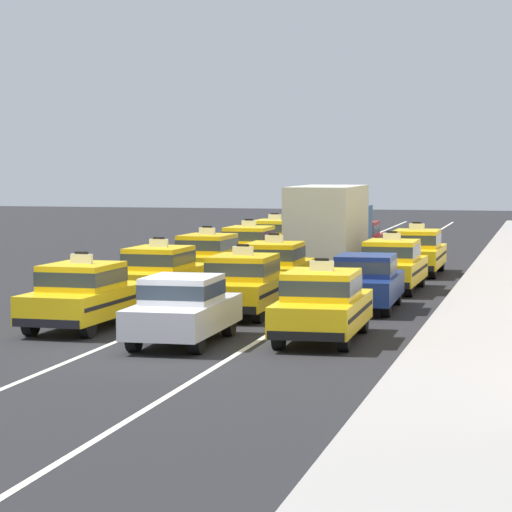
% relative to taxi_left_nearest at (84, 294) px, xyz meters
% --- Properties ---
extents(ground_plane, '(160.00, 160.00, 0.00)m').
position_rel_taxi_left_nearest_xyz_m(ground_plane, '(3.13, -3.53, -0.88)').
color(ground_plane, '#232326').
extents(lane_stripe_left_center, '(0.14, 80.00, 0.01)m').
position_rel_taxi_left_nearest_xyz_m(lane_stripe_left_center, '(1.53, 16.47, -0.87)').
color(lane_stripe_left_center, silver).
rests_on(lane_stripe_left_center, ground).
extents(lane_stripe_center_right, '(0.14, 80.00, 0.01)m').
position_rel_taxi_left_nearest_xyz_m(lane_stripe_center_right, '(4.73, 16.47, -0.87)').
color(lane_stripe_center_right, silver).
rests_on(lane_stripe_center_right, ground).
extents(taxi_left_nearest, '(1.98, 4.62, 1.96)m').
position_rel_taxi_left_nearest_xyz_m(taxi_left_nearest, '(0.00, 0.00, 0.00)').
color(taxi_left_nearest, black).
rests_on(taxi_left_nearest, ground).
extents(taxi_left_second, '(1.95, 4.61, 1.96)m').
position_rel_taxi_left_nearest_xyz_m(taxi_left_second, '(0.05, 6.03, 0.00)').
color(taxi_left_second, black).
rests_on(taxi_left_second, ground).
extents(taxi_left_third, '(2.01, 4.63, 1.96)m').
position_rel_taxi_left_nearest_xyz_m(taxi_left_third, '(-0.23, 12.32, 0.00)').
color(taxi_left_third, black).
rests_on(taxi_left_third, ground).
extents(taxi_left_fourth, '(1.86, 4.58, 1.96)m').
position_rel_taxi_left_nearest_xyz_m(taxi_left_fourth, '(-0.05, 17.60, 0.00)').
color(taxi_left_fourth, black).
rests_on(taxi_left_fourth, ground).
extents(taxi_left_fifth, '(1.88, 4.58, 1.96)m').
position_rel_taxi_left_nearest_xyz_m(taxi_left_fifth, '(-0.26, 23.14, 0.00)').
color(taxi_left_fifth, black).
rests_on(taxi_left_fifth, ground).
extents(taxi_left_sixth, '(1.83, 4.57, 1.96)m').
position_rel_taxi_left_nearest_xyz_m(taxi_left_sixth, '(-0.15, 29.62, 0.00)').
color(taxi_left_sixth, black).
rests_on(taxi_left_sixth, ground).
extents(sedan_center_nearest, '(1.80, 4.32, 1.58)m').
position_rel_taxi_left_nearest_xyz_m(sedan_center_nearest, '(3.16, -1.84, -0.03)').
color(sedan_center_nearest, black).
rests_on(sedan_center_nearest, ground).
extents(taxi_center_second, '(1.85, 4.57, 1.96)m').
position_rel_taxi_left_nearest_xyz_m(taxi_center_second, '(3.24, 3.57, 0.00)').
color(taxi_center_second, black).
rests_on(taxi_center_second, ground).
extents(taxi_center_third, '(1.90, 4.59, 1.96)m').
position_rel_taxi_left_nearest_xyz_m(taxi_center_third, '(2.95, 8.70, 0.00)').
color(taxi_center_third, black).
rests_on(taxi_center_third, ground).
extents(box_truck_center_fourth, '(2.34, 6.98, 3.27)m').
position_rel_taxi_left_nearest_xyz_m(box_truck_center_fourth, '(3.21, 17.28, 0.90)').
color(box_truck_center_fourth, black).
rests_on(box_truck_center_fourth, ground).
extents(sedan_center_fifth, '(1.82, 4.33, 1.58)m').
position_rel_taxi_left_nearest_xyz_m(sedan_center_fifth, '(3.23, 24.16, -0.03)').
color(sedan_center_fifth, black).
rests_on(sedan_center_fifth, ground).
extents(taxi_right_nearest, '(1.90, 4.59, 1.96)m').
position_rel_taxi_left_nearest_xyz_m(taxi_right_nearest, '(6.20, -0.66, 0.00)').
color(taxi_right_nearest, black).
rests_on(taxi_right_nearest, ground).
extents(sedan_right_second, '(1.86, 4.34, 1.58)m').
position_rel_taxi_left_nearest_xyz_m(sedan_right_second, '(6.31, 5.49, -0.03)').
color(sedan_right_second, black).
rests_on(sedan_right_second, ground).
extents(taxi_right_third, '(1.87, 4.58, 1.96)m').
position_rel_taxi_left_nearest_xyz_m(taxi_right_third, '(6.38, 10.71, 0.00)').
color(taxi_right_third, black).
rests_on(taxi_right_third, ground).
extents(taxi_right_fourth, '(1.84, 4.57, 1.96)m').
position_rel_taxi_left_nearest_xyz_m(taxi_right_fourth, '(6.53, 16.79, 0.00)').
color(taxi_right_fourth, black).
rests_on(taxi_right_fourth, ground).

